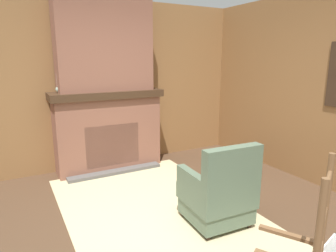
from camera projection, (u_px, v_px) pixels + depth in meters
The scene contains 10 objects.
ground_plane at pixel (175, 234), 3.09m from camera, with size 14.00×14.00×0.00m, color #4C3523.
wood_panel_wall_left at pixel (102, 85), 4.89m from camera, with size 0.06×5.43×2.70m.
fireplace_hearth at pixel (109, 131), 4.81m from camera, with size 0.67×1.74×1.28m.
chimney_breast at pixel (104, 44), 4.53m from camera, with size 0.40×1.44×1.40m.
area_rug at pixel (168, 222), 3.30m from camera, with size 3.64×2.02×0.01m.
armchair at pixel (219, 194), 3.21m from camera, with size 0.67×0.68×0.94m.
firewood_stack at pixel (233, 166), 4.66m from camera, with size 0.50×0.39×0.29m.
oil_lamp_vase at pixel (59, 86), 4.38m from camera, with size 0.11×0.11×0.27m.
storage_case at pixel (128, 86), 4.88m from camera, with size 0.17×0.22×0.12m.
decorative_plate_on_mantel at pixel (103, 82), 4.69m from camera, with size 0.07×0.28×0.27m.
Camera 1 is at (2.40, -1.38, 1.78)m, focal length 32.00 mm.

